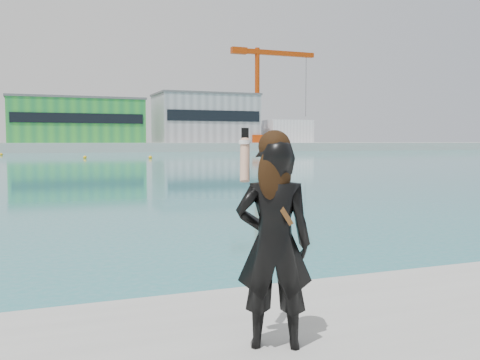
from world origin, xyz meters
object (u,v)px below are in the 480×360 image
at_px(buoy_far, 1,155).
at_px(woman, 274,237).
at_px(dock_crane, 262,92).
at_px(buoy_near, 85,159).
at_px(buoy_extra, 150,159).

distance_m(buoy_far, woman, 94.62).
height_order(dock_crane, buoy_far, dock_crane).
bearing_deg(buoy_near, buoy_far, 117.78).
bearing_deg(woman, dock_crane, -91.05).
distance_m(buoy_extra, woman, 70.03).
relative_size(dock_crane, woman, 14.43).
relative_size(buoy_far, buoy_extra, 1.00).
distance_m(dock_crane, buoy_near, 71.34).
relative_size(buoy_near, buoy_extra, 1.00).
xyz_separation_m(dock_crane, buoy_far, (-59.98, -28.25, -15.07)).
height_order(buoy_near, woman, woman).
bearing_deg(buoy_far, woman, -86.15).
distance_m(buoy_near, woman, 72.68).
xyz_separation_m(buoy_near, woman, (-5.20, -72.48, 1.64)).
bearing_deg(buoy_far, dock_crane, 25.22).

